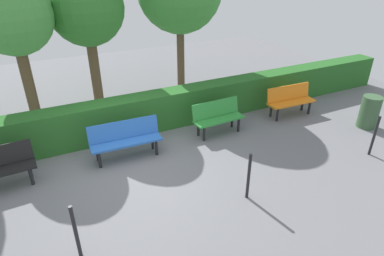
{
  "coord_description": "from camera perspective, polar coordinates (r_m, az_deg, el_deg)",
  "views": [
    {
      "loc": [
        1.52,
        5.84,
        4.2
      ],
      "look_at": [
        -1.53,
        -0.32,
        0.55
      ],
      "focal_mm": 30.69,
      "sensor_mm": 36.0,
      "label": 1
    }
  ],
  "objects": [
    {
      "name": "railing_post_near",
      "position": [
        8.64,
        29.11,
        -1.21
      ],
      "size": [
        0.06,
        0.06,
        1.0
      ],
      "primitive_type": "cylinder",
      "color": "black",
      "rests_on": "ground_plane"
    },
    {
      "name": "hedge_row",
      "position": [
        8.82,
        -6.25,
        2.97
      ],
      "size": [
        16.05,
        0.6,
        1.0
      ],
      "primitive_type": "cube",
      "color": "#266023",
      "rests_on": "ground_plane"
    },
    {
      "name": "trash_bin",
      "position": [
        10.05,
        28.45,
        2.48
      ],
      "size": [
        0.49,
        0.49,
        0.89
      ],
      "primitive_type": "cylinder",
      "color": "#385938",
      "rests_on": "ground_plane"
    },
    {
      "name": "railing_post_mid",
      "position": [
        6.33,
        9.82,
        -8.28
      ],
      "size": [
        0.06,
        0.06,
        1.0
      ],
      "primitive_type": "cylinder",
      "color": "black",
      "rests_on": "ground_plane"
    },
    {
      "name": "ground_plane",
      "position": [
        7.35,
        -9.73,
        -7.34
      ],
      "size": [
        20.05,
        20.05,
        0.0
      ],
      "primitive_type": "plane",
      "color": "slate"
    },
    {
      "name": "bench_green",
      "position": [
        8.55,
        4.48,
        2.07
      ],
      "size": [
        1.36,
        0.5,
        0.86
      ],
      "rotation": [
        0.0,
        0.0,
        0.03
      ],
      "color": "#2D8C38",
      "rests_on": "ground_plane"
    },
    {
      "name": "bench_blue",
      "position": [
        7.65,
        -11.5,
        -1.73
      ],
      "size": [
        1.63,
        0.54,
        0.86
      ],
      "rotation": [
        0.0,
        0.0,
        -0.05
      ],
      "color": "blue",
      "rests_on": "ground_plane"
    },
    {
      "name": "tree_far",
      "position": [
        9.37,
        -28.76,
        16.48
      ],
      "size": [
        1.92,
        1.92,
        3.86
      ],
      "color": "brown",
      "rests_on": "ground_plane"
    },
    {
      "name": "railing_post_far",
      "position": [
        5.47,
        -19.56,
        -16.66
      ],
      "size": [
        0.06,
        0.06,
        1.0
      ],
      "primitive_type": "cylinder",
      "color": "black",
      "rests_on": "ground_plane"
    },
    {
      "name": "bench_orange",
      "position": [
        9.95,
        16.67,
        4.8
      ],
      "size": [
        1.46,
        0.52,
        0.86
      ],
      "rotation": [
        0.0,
        0.0,
        -0.04
      ],
      "color": "orange",
      "rests_on": "ground_plane"
    },
    {
      "name": "tree_mid",
      "position": [
        9.91,
        -17.9,
        19.02
      ],
      "size": [
        2.07,
        2.07,
        3.94
      ],
      "color": "brown",
      "rests_on": "ground_plane"
    }
  ]
}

